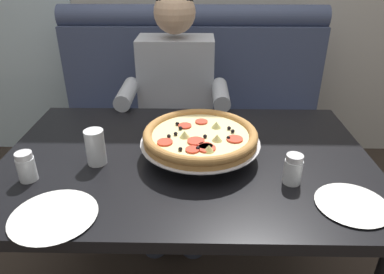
{
  "coord_description": "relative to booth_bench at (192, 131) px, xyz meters",
  "views": [
    {
      "loc": [
        0.04,
        -1.11,
        1.41
      ],
      "look_at": [
        0.02,
        0.07,
        0.79
      ],
      "focal_mm": 33.16,
      "sensor_mm": 36.0,
      "label": 1
    }
  ],
  "objects": [
    {
      "name": "diner_main",
      "position": [
        -0.08,
        -0.27,
        0.31
      ],
      "size": [
        0.54,
        0.64,
        1.27
      ],
      "color": "#2D3342",
      "rests_on": "ground_plane"
    },
    {
      "name": "plate_near_left",
      "position": [
        0.49,
        -1.18,
        0.36
      ],
      "size": [
        0.21,
        0.21,
        0.02
      ],
      "color": "white",
      "rests_on": "dining_table"
    },
    {
      "name": "plate_near_right",
      "position": [
        -0.36,
        -1.25,
        0.36
      ],
      "size": [
        0.24,
        0.24,
        0.02
      ],
      "color": "white",
      "rests_on": "dining_table"
    },
    {
      "name": "dining_table",
      "position": [
        0.0,
        -0.91,
        0.27
      ],
      "size": [
        1.33,
        0.87,
        0.75
      ],
      "color": "black",
      "rests_on": "ground_plane"
    },
    {
      "name": "pizza",
      "position": [
        0.05,
        -0.91,
        0.43
      ],
      "size": [
        0.42,
        0.42,
        0.11
      ],
      "color": "silver",
      "rests_on": "dining_table"
    },
    {
      "name": "booth_bench",
      "position": [
        0.0,
        0.0,
        0.0
      ],
      "size": [
        1.66,
        0.78,
        1.13
      ],
      "color": "#424C6B",
      "rests_on": "ground_plane"
    },
    {
      "name": "patio_chair",
      "position": [
        -1.19,
        1.4,
        0.13
      ],
      "size": [
        0.43,
        0.42,
        0.86
      ],
      "color": "black",
      "rests_on": "ground_plane"
    },
    {
      "name": "drinking_glass",
      "position": [
        -0.31,
        -0.96,
        0.41
      ],
      "size": [
        0.07,
        0.07,
        0.13
      ],
      "color": "silver",
      "rests_on": "dining_table"
    },
    {
      "name": "shaker_pepper_flakes",
      "position": [
        0.34,
        -1.07,
        0.4
      ],
      "size": [
        0.06,
        0.06,
        0.1
      ],
      "color": "white",
      "rests_on": "dining_table"
    },
    {
      "name": "shaker_oregano",
      "position": [
        -0.51,
        -1.07,
        0.4
      ],
      "size": [
        0.06,
        0.06,
        0.1
      ],
      "color": "white",
      "rests_on": "dining_table"
    }
  ]
}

